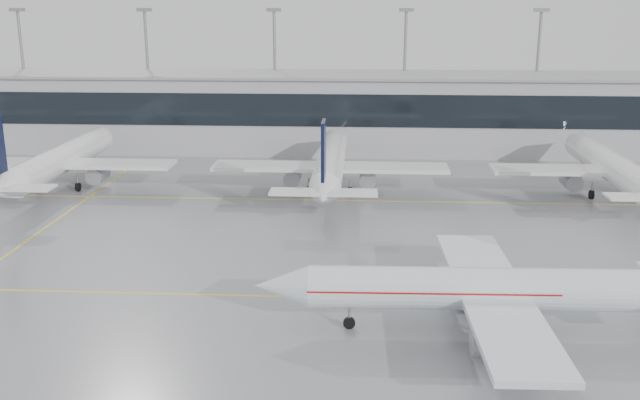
{
  "coord_description": "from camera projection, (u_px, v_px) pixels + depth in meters",
  "views": [
    {
      "loc": [
        3.89,
        -54.21,
        23.35
      ],
      "look_at": [
        0.0,
        12.0,
        5.0
      ],
      "focal_mm": 40.0,
      "sensor_mm": 36.0,
      "label": 1
    }
  ],
  "objects": [
    {
      "name": "ground",
      "position": [
        311.0,
        297.0,
        58.6
      ],
      "size": [
        320.0,
        320.0,
        0.0
      ],
      "primitive_type": "plane",
      "color": "gray",
      "rests_on": "ground"
    },
    {
      "name": "taxi_line_main",
      "position": [
        311.0,
        297.0,
        58.6
      ],
      "size": [
        120.0,
        0.25,
        0.01
      ],
      "primitive_type": "cube",
      "color": "yellow",
      "rests_on": "ground"
    },
    {
      "name": "taxi_line_north",
      "position": [
        329.0,
        200.0,
        87.46
      ],
      "size": [
        120.0,
        0.25,
        0.01
      ],
      "primitive_type": "cube",
      "color": "yellow",
      "rests_on": "ground"
    },
    {
      "name": "taxi_line_cross",
      "position": [
        37.0,
        234.0,
        74.73
      ],
      "size": [
        0.25,
        60.0,
        0.01
      ],
      "primitive_type": "cube",
      "color": "yellow",
      "rests_on": "ground"
    },
    {
      "name": "terminal",
      "position": [
        338.0,
        113.0,
        116.65
      ],
      "size": [
        180.0,
        15.0,
        12.0
      ],
      "primitive_type": "cube",
      "color": "#A6A5A9",
      "rests_on": "ground"
    },
    {
      "name": "terminal_glass",
      "position": [
        336.0,
        111.0,
        108.99
      ],
      "size": [
        180.0,
        0.2,
        5.0
      ],
      "primitive_type": "cube",
      "color": "black",
      "rests_on": "ground"
    },
    {
      "name": "terminal_roof",
      "position": [
        338.0,
        75.0,
        115.0
      ],
      "size": [
        182.0,
        16.0,
        0.4
      ],
      "primitive_type": "cube",
      "color": "gray",
      "rests_on": "ground"
    },
    {
      "name": "light_masts",
      "position": [
        339.0,
        65.0,
        120.47
      ],
      "size": [
        156.4,
        1.0,
        22.6
      ],
      "color": "gray",
      "rests_on": "ground"
    },
    {
      "name": "air_canada_jet",
      "position": [
        491.0,
        290.0,
        51.78
      ],
      "size": [
        33.58,
        26.02,
        10.24
      ],
      "rotation": [
        0.0,
        0.0,
        3.17
      ],
      "color": "silver",
      "rests_on": "ground"
    },
    {
      "name": "parked_jet_b",
      "position": [
        60.0,
        161.0,
        92.0
      ],
      "size": [
        29.64,
        36.96,
        11.72
      ],
      "rotation": [
        0.0,
        0.0,
        1.57
      ],
      "color": "white",
      "rests_on": "ground"
    },
    {
      "name": "parked_jet_c",
      "position": [
        330.0,
        164.0,
        90.02
      ],
      "size": [
        29.64,
        36.96,
        11.72
      ],
      "rotation": [
        0.0,
        0.0,
        1.57
      ],
      "color": "white",
      "rests_on": "ground"
    },
    {
      "name": "parked_jet_d",
      "position": [
        612.0,
        168.0,
        88.05
      ],
      "size": [
        29.64,
        36.96,
        11.72
      ],
      "rotation": [
        0.0,
        0.0,
        1.57
      ],
      "color": "white",
      "rests_on": "ground"
    }
  ]
}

